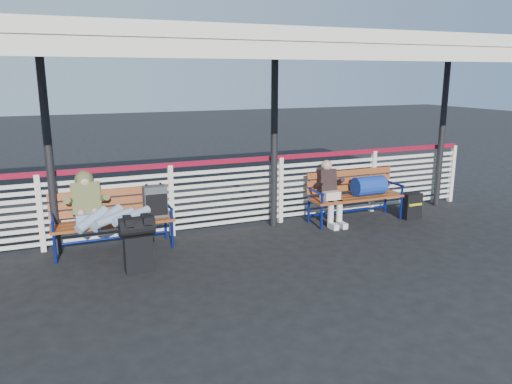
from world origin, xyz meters
name	(u,v)px	position (x,y,z in m)	size (l,w,h in m)	color
ground	(206,277)	(0.00, 0.00, 0.00)	(60.00, 60.00, 0.00)	black
fence	(171,197)	(0.00, 1.90, 0.66)	(12.08, 0.08, 1.24)	silver
canopy	(182,44)	(0.00, 0.87, 3.04)	(12.60, 3.60, 3.16)	silver
luggage_stack	(138,242)	(-0.79, 0.55, 0.42)	(0.47, 0.27, 0.78)	black
bench_left	(128,210)	(-0.76, 1.58, 0.61)	(1.80, 0.56, 0.96)	#A1521F
bench_right	(362,188)	(3.46, 1.47, 0.60)	(1.80, 0.56, 0.92)	#A1521F
traveler_man	(104,213)	(-1.13, 1.24, 0.69)	(0.94, 1.63, 0.77)	#8FA6C0
companion_person	(330,192)	(2.77, 1.47, 0.60)	(0.32, 0.66, 1.15)	beige
suitcase_side	(412,206)	(4.37, 1.17, 0.24)	(0.35, 0.22, 0.49)	black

